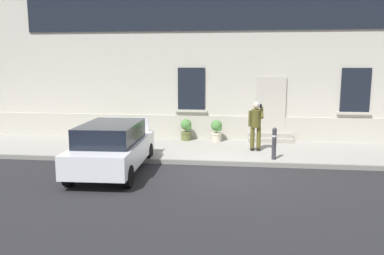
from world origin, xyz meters
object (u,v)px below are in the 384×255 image
Objects in this scene: bollard_near_person at (274,142)px; planter_cream at (217,130)px; person_on_phone at (256,123)px; planter_charcoal at (123,128)px; planter_olive at (186,129)px; hatchback_car_white at (112,146)px.

bollard_near_person is 1.22× the size of planter_cream.
person_on_phone is at bearing -45.37° from planter_cream.
planter_olive is at bearing 2.56° from planter_charcoal.
person_on_phone is 2.04× the size of planter_olive.
planter_charcoal is (-5.85, 2.68, -0.11)m from bollard_near_person.
bollard_near_person is 1.22× the size of planter_olive.
bollard_near_person reaches higher than planter_charcoal.
person_on_phone is (4.30, 2.78, 0.36)m from hatchback_car_white.
person_on_phone reaches higher than planter_charcoal.
hatchback_car_white is 4.80× the size of planter_olive.
hatchback_car_white reaches higher than bollard_near_person.
hatchback_car_white is 5.14m from person_on_phone.
person_on_phone reaches higher than bollard_near_person.
planter_olive is at bearing 159.85° from person_on_phone.
planter_olive is 1.23m from planter_cream.
planter_charcoal is 1.00× the size of planter_cream.
person_on_phone reaches higher than hatchback_car_white.
hatchback_car_white is 2.36× the size of person_on_phone.
bollard_near_person is 4.28m from planter_olive.
hatchback_car_white is at bearing -123.61° from planter_cream.
planter_olive is at bearing 175.10° from planter_cream.
bollard_near_person is 0.60× the size of person_on_phone.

